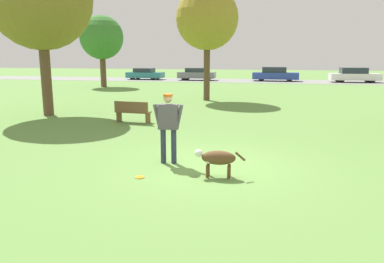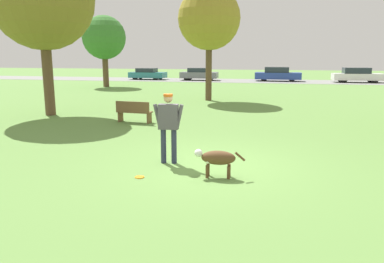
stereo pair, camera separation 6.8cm
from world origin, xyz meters
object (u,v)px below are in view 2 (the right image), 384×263
object	(u,v)px
tree_mid_center	(209,19)
frisbee	(140,177)
dog	(217,158)
parked_car_white	(357,75)
person	(168,122)
tree_far_left	(104,38)
parked_car_teal	(148,74)
park_bench	(134,111)
parked_car_grey	(199,74)
parked_car_blue	(278,74)

from	to	relation	value
tree_mid_center	frisbee	bearing A→B (deg)	-86.35
dog	parked_car_white	distance (m)	32.32
person	tree_far_left	bearing A→B (deg)	114.23
dog	person	bearing A→B (deg)	-35.63
parked_car_teal	park_bench	world-z (taller)	parked_car_teal
tree_far_left	park_bench	world-z (taller)	tree_far_left
tree_mid_center	parked_car_white	distance (m)	21.09
person	frisbee	world-z (taller)	person
parked_car_teal	tree_mid_center	bearing A→B (deg)	-58.84
parked_car_teal	parked_car_grey	distance (m)	5.66
tree_mid_center	parked_car_blue	distance (m)	18.47
frisbee	person	bearing A→B (deg)	74.93
tree_mid_center	parked_car_grey	distance (m)	18.03
parked_car_blue	person	bearing A→B (deg)	-93.71
parked_car_white	person	bearing A→B (deg)	-111.59
parked_car_grey	parked_car_white	size ratio (longest dim) A/B	0.83
tree_far_left	parked_car_white	size ratio (longest dim) A/B	1.24
parked_car_teal	parked_car_grey	xyz separation A→B (m)	(5.66, -0.09, 0.04)
person	tree_mid_center	world-z (taller)	tree_mid_center
parked_car_teal	parked_car_white	size ratio (longest dim) A/B	0.84
person	park_bench	xyz separation A→B (m)	(-2.85, 5.12, -0.57)
tree_mid_center	tree_far_left	distance (m)	12.60
parked_car_grey	tree_mid_center	bearing A→B (deg)	-77.61
park_bench	parked_car_blue	bearing A→B (deg)	-97.68
tree_mid_center	tree_far_left	xyz separation A→B (m)	(-9.97, 7.68, -0.61)
parked_car_blue	park_bench	size ratio (longest dim) A/B	3.21
tree_mid_center	parked_car_blue	xyz separation A→B (m)	(4.10, 17.58, -3.90)
dog	tree_mid_center	world-z (taller)	tree_mid_center
tree_far_left	parked_car_blue	distance (m)	17.52
parked_car_blue	parked_car_teal	bearing A→B (deg)	-176.93
tree_far_left	parked_car_teal	size ratio (longest dim) A/B	1.47
dog	parked_car_teal	bearing A→B (deg)	-71.92
parked_car_grey	park_bench	distance (m)	25.13
tree_far_left	park_bench	xyz separation A→B (m)	(8.36, -15.55, -3.52)
frisbee	tree_mid_center	size ratio (longest dim) A/B	0.03
parked_car_white	parked_car_grey	bearing A→B (deg)	177.51
parked_car_white	park_bench	distance (m)	28.33
parked_car_grey	parked_car_blue	size ratio (longest dim) A/B	0.84
tree_far_left	person	bearing A→B (deg)	-61.54
parked_car_teal	parked_car_white	bearing A→B (deg)	2.02
parked_car_white	park_bench	world-z (taller)	parked_car_white
person	dog	distance (m)	1.65
parked_car_teal	parked_car_blue	size ratio (longest dim) A/B	0.85
tree_far_left	parked_car_teal	world-z (taller)	tree_far_left
tree_far_left	parked_car_teal	distance (m)	10.15
parked_car_blue	tree_far_left	bearing A→B (deg)	-143.22
tree_far_left	parked_car_grey	world-z (taller)	tree_far_left
frisbee	parked_car_blue	size ratio (longest dim) A/B	0.05
frisbee	parked_car_blue	bearing A→B (deg)	84.26
park_bench	person	bearing A→B (deg)	124.05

